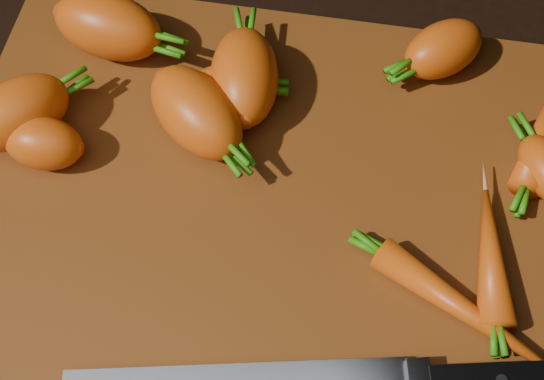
# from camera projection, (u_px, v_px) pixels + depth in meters

# --- Properties ---
(ground) EXTENTS (2.00, 2.00, 0.01)m
(ground) POSITION_uv_depth(u_px,v_px,m) (270.00, 224.00, 0.58)
(ground) COLOR black
(cutting_board) EXTENTS (0.50, 0.40, 0.01)m
(cutting_board) POSITION_uv_depth(u_px,v_px,m) (270.00, 217.00, 0.57)
(cutting_board) COLOR #653310
(cutting_board) RESTS_ON ground
(carrot_0) EXTENTS (0.09, 0.09, 0.05)m
(carrot_0) POSITION_uv_depth(u_px,v_px,m) (20.00, 112.00, 0.58)
(carrot_0) COLOR #E4560F
(carrot_0) RESTS_ON cutting_board
(carrot_1) EXTENTS (0.06, 0.04, 0.04)m
(carrot_1) POSITION_uv_depth(u_px,v_px,m) (43.00, 143.00, 0.57)
(carrot_1) COLOR #E4560F
(carrot_1) RESTS_ON cutting_board
(carrot_2) EXTENTS (0.11, 0.10, 0.05)m
(carrot_2) POSITION_uv_depth(u_px,v_px,m) (196.00, 112.00, 0.58)
(carrot_2) COLOR #E4560F
(carrot_2) RESTS_ON cutting_board
(carrot_3) EXTENTS (0.07, 0.10, 0.05)m
(carrot_3) POSITION_uv_depth(u_px,v_px,m) (244.00, 77.00, 0.59)
(carrot_3) COLOR #E4560F
(carrot_3) RESTS_ON cutting_board
(carrot_4) EXTENTS (0.08, 0.08, 0.04)m
(carrot_4) POSITION_uv_depth(u_px,v_px,m) (443.00, 49.00, 0.61)
(carrot_4) COLOR #E4560F
(carrot_4) RESTS_ON cutting_board
(carrot_5) EXTENTS (0.06, 0.04, 0.04)m
(carrot_5) POSITION_uv_depth(u_px,v_px,m) (226.00, 87.00, 0.60)
(carrot_5) COLOR #E4560F
(carrot_5) RESTS_ON cutting_board
(carrot_7) EXTENTS (0.05, 0.12, 0.03)m
(carrot_7) POSITION_uv_depth(u_px,v_px,m) (543.00, 127.00, 0.59)
(carrot_7) COLOR #E4560F
(carrot_7) RESTS_ON cutting_board
(carrot_8) EXTENTS (0.14, 0.09, 0.03)m
(carrot_8) POSITION_uv_depth(u_px,v_px,m) (467.00, 312.00, 0.51)
(carrot_8) COLOR #E4560F
(carrot_8) RESTS_ON cutting_board
(carrot_9) EXTENTS (0.04, 0.11, 0.03)m
(carrot_9) POSITION_uv_depth(u_px,v_px,m) (491.00, 256.00, 0.53)
(carrot_9) COLOR #E4560F
(carrot_9) RESTS_ON cutting_board
(carrot_10) EXTENTS (0.10, 0.07, 0.05)m
(carrot_10) POSITION_uv_depth(u_px,v_px,m) (108.00, 26.00, 0.62)
(carrot_10) COLOR #E4560F
(carrot_10) RESTS_ON cutting_board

